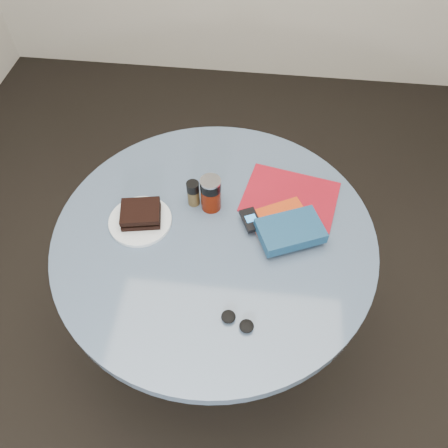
# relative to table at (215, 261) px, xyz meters

# --- Properties ---
(ground) EXTENTS (4.00, 4.00, 0.00)m
(ground) POSITION_rel_table_xyz_m (0.00, 0.00, -0.59)
(ground) COLOR black
(ground) RESTS_ON ground
(table) EXTENTS (1.00, 1.00, 0.75)m
(table) POSITION_rel_table_xyz_m (0.00, 0.00, 0.00)
(table) COLOR black
(table) RESTS_ON ground
(plate) EXTENTS (0.25, 0.25, 0.01)m
(plate) POSITION_rel_table_xyz_m (-0.24, 0.01, 0.17)
(plate) COLOR white
(plate) RESTS_ON table
(sandwich) EXTENTS (0.14, 0.12, 0.04)m
(sandwich) POSITION_rel_table_xyz_m (-0.23, 0.02, 0.20)
(sandwich) COLOR black
(sandwich) RESTS_ON plate
(soda_can) EXTENTS (0.07, 0.07, 0.12)m
(soda_can) POSITION_rel_table_xyz_m (-0.02, 0.10, 0.22)
(soda_can) COLOR #5A1404
(soda_can) RESTS_ON table
(pepper_grinder) EXTENTS (0.05, 0.05, 0.09)m
(pepper_grinder) POSITION_rel_table_xyz_m (-0.08, 0.11, 0.21)
(pepper_grinder) COLOR #41341B
(pepper_grinder) RESTS_ON table
(magazine) EXTENTS (0.34, 0.28, 0.01)m
(magazine) POSITION_rel_table_xyz_m (0.23, 0.17, 0.17)
(magazine) COLOR maroon
(magazine) RESTS_ON table
(red_book) EXTENTS (0.21, 0.19, 0.01)m
(red_book) POSITION_rel_table_xyz_m (0.20, 0.07, 0.18)
(red_book) COLOR #B8360E
(red_book) RESTS_ON magazine
(novel) EXTENTS (0.22, 0.19, 0.04)m
(novel) POSITION_rel_table_xyz_m (0.23, 0.01, 0.20)
(novel) COLOR navy
(novel) RESTS_ON red_book
(mp3_player) EXTENTS (0.08, 0.10, 0.02)m
(mp3_player) POSITION_rel_table_xyz_m (0.11, 0.04, 0.19)
(mp3_player) COLOR black
(mp3_player) RESTS_ON red_book
(headphones) EXTENTS (0.10, 0.07, 0.02)m
(headphones) POSITION_rel_table_xyz_m (0.10, -0.29, 0.17)
(headphones) COLOR black
(headphones) RESTS_ON table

